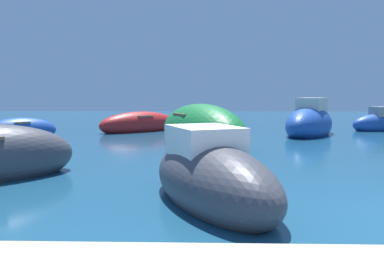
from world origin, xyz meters
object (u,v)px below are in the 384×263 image
(moored_boat_2, at_px, (140,124))
(moored_boat_7, at_px, (211,178))
(moored_boat_6, at_px, (310,123))
(moored_boat_3, at_px, (202,132))
(moored_boat_4, at_px, (19,131))
(moored_boat_1, at_px, (381,123))

(moored_boat_2, bearing_deg, moored_boat_7, -117.87)
(moored_boat_7, bearing_deg, moored_boat_6, 134.28)
(moored_boat_3, xyz_separation_m, moored_boat_4, (-8.20, 2.61, -0.24))
(moored_boat_1, height_order, moored_boat_6, moored_boat_6)
(moored_boat_4, relative_size, moored_boat_7, 0.76)
(moored_boat_1, distance_m, moored_boat_4, 18.60)
(moored_boat_6, bearing_deg, moored_boat_4, -52.91)
(moored_boat_3, bearing_deg, moored_boat_1, 101.94)
(moored_boat_1, bearing_deg, moored_boat_4, 0.55)
(moored_boat_1, distance_m, moored_boat_2, 13.25)
(moored_boat_1, bearing_deg, moored_boat_3, 22.34)
(moored_boat_1, height_order, moored_boat_7, moored_boat_7)
(moored_boat_2, xyz_separation_m, moored_boat_6, (8.71, -1.52, 0.20))
(moored_boat_3, distance_m, moored_boat_4, 8.61)
(moored_boat_2, bearing_deg, moored_boat_3, -104.16)
(moored_boat_3, height_order, moored_boat_4, moored_boat_3)
(moored_boat_6, height_order, moored_boat_7, moored_boat_6)
(moored_boat_1, bearing_deg, moored_boat_7, 43.26)
(moored_boat_2, height_order, moored_boat_7, moored_boat_7)
(moored_boat_4, bearing_deg, moored_boat_2, -4.27)
(moored_boat_6, bearing_deg, moored_boat_7, 5.37)
(moored_boat_6, bearing_deg, moored_boat_3, -20.14)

